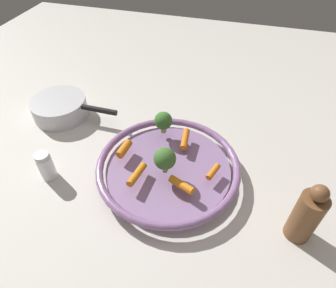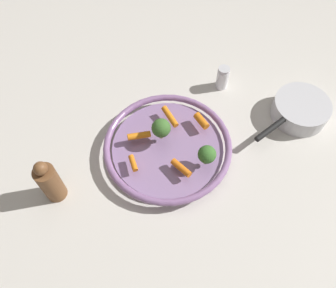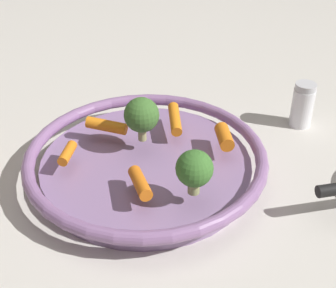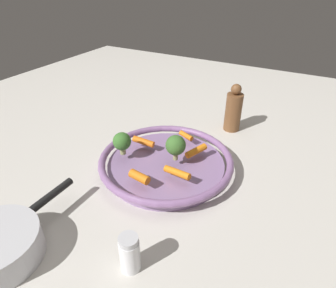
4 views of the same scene
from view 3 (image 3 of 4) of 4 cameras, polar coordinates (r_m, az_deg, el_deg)
name	(u,v)px [view 3 (image 3 of 4)]	position (r m, az deg, el deg)	size (l,w,h in m)	color
ground_plane	(147,175)	(0.69, -2.58, -3.72)	(2.01, 2.01, 0.00)	beige
serving_bowl	(146,162)	(0.68, -2.63, -2.15)	(0.34, 0.34, 0.04)	#8E709E
baby_carrot_left	(224,137)	(0.68, 6.73, 0.88)	(0.02, 0.02, 0.05)	orange
baby_carrot_near_rim	(107,126)	(0.71, -7.33, 2.19)	(0.02, 0.02, 0.06)	orange
baby_carrot_back	(140,183)	(0.59, -3.35, -4.65)	(0.02, 0.02, 0.06)	orange
baby_carrot_center	(175,119)	(0.72, 0.83, 3.01)	(0.02, 0.02, 0.07)	orange
baby_carrot_right	(67,153)	(0.66, -11.90, -1.07)	(0.01, 0.01, 0.04)	orange
broccoli_floret_mid	(194,169)	(0.57, 3.17, -3.01)	(0.05, 0.05, 0.06)	tan
broccoli_floret_large	(143,115)	(0.67, -3.02, 3.45)	(0.05, 0.05, 0.07)	tan
salt_shaker	(303,105)	(0.82, 15.75, 4.50)	(0.04, 0.04, 0.08)	white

